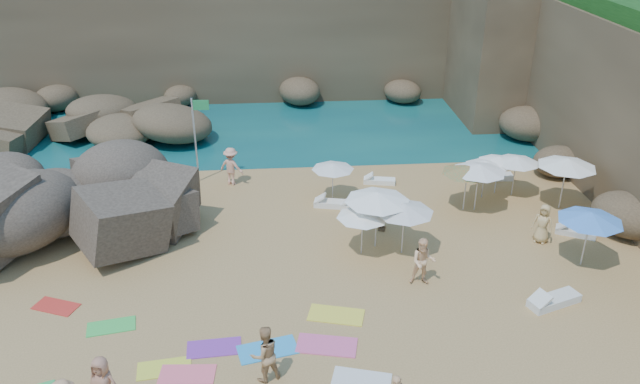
{
  "coord_description": "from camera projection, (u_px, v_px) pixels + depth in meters",
  "views": [
    {
      "loc": [
        0.19,
        -20.03,
        13.45
      ],
      "look_at": [
        2.0,
        3.0,
        2.0
      ],
      "focal_mm": 35.0,
      "sensor_mm": 36.0,
      "label": 1
    }
  ],
  "objects": [
    {
      "name": "ground",
      "position": [
        274.0,
        275.0,
        23.85
      ],
      "size": [
        120.0,
        120.0,
        0.0
      ],
      "primitive_type": "plane",
      "color": "tan",
      "rests_on": "ground"
    },
    {
      "name": "seawater",
      "position": [
        270.0,
        68.0,
        50.65
      ],
      "size": [
        120.0,
        120.0,
        0.0
      ],
      "primitive_type": "plane",
      "color": "#0C4751",
      "rests_on": "ground"
    },
    {
      "name": "cliff_back",
      "position": [
        296.0,
        31.0,
        44.55
      ],
      "size": [
        44.0,
        8.0,
        8.0
      ],
      "primitive_type": "cube",
      "color": "brown",
      "rests_on": "ground"
    },
    {
      "name": "cliff_corner",
      "position": [
        526.0,
        43.0,
        41.14
      ],
      "size": [
        10.0,
        12.0,
        8.0
      ],
      "primitive_type": "cube",
      "color": "brown",
      "rests_on": "ground"
    },
    {
      "name": "rock_promontory",
      "position": [
        87.0,
        134.0,
        37.37
      ],
      "size": [
        12.0,
        7.0,
        2.0
      ],
      "primitive_type": null,
      "color": "brown",
      "rests_on": "ground"
    },
    {
      "name": "marina_masts",
      "position": [
        54.0,
        34.0,
        48.16
      ],
      "size": [
        3.1,
        0.1,
        6.0
      ],
      "color": "white",
      "rests_on": "ground"
    },
    {
      "name": "rock_outcrop",
      "position": [
        92.0,
        223.0,
        27.52
      ],
      "size": [
        9.26,
        7.27,
        3.49
      ],
      "primitive_type": null,
      "rotation": [
        0.0,
        0.0,
        0.09
      ],
      "color": "brown",
      "rests_on": "ground"
    },
    {
      "name": "flag_pole",
      "position": [
        197.0,
        129.0,
        30.22
      ],
      "size": [
        0.85,
        0.09,
        4.33
      ],
      "color": "silver",
      "rests_on": "ground"
    },
    {
      "name": "parasol_0",
      "position": [
        333.0,
        166.0,
        28.82
      ],
      "size": [
        1.99,
        1.99,
        1.88
      ],
      "color": "silver",
      "rests_on": "ground"
    },
    {
      "name": "parasol_1",
      "position": [
        486.0,
        164.0,
        29.01
      ],
      "size": [
        2.01,
        2.01,
        1.9
      ],
      "color": "silver",
      "rests_on": "ground"
    },
    {
      "name": "parasol_2",
      "position": [
        499.0,
        159.0,
        29.44
      ],
      "size": [
        2.03,
        2.03,
        1.92
      ],
      "color": "silver",
      "rests_on": "ground"
    },
    {
      "name": "parasol_3",
      "position": [
        517.0,
        159.0,
        29.22
      ],
      "size": [
        2.13,
        2.13,
        2.01
      ],
      "color": "silver",
      "rests_on": "ground"
    },
    {
      "name": "parasol_4",
      "position": [
        567.0,
        163.0,
        27.84
      ],
      "size": [
        2.61,
        2.61,
        2.47
      ],
      "color": "silver",
      "rests_on": "ground"
    },
    {
      "name": "parasol_5",
      "position": [
        363.0,
        214.0,
        24.5
      ],
      "size": [
        2.09,
        2.09,
        1.97
      ],
      "color": "silver",
      "rests_on": "ground"
    },
    {
      "name": "parasol_6",
      "position": [
        468.0,
        170.0,
        27.8
      ],
      "size": [
        2.31,
        2.31,
        2.18
      ],
      "color": "silver",
      "rests_on": "ground"
    },
    {
      "name": "parasol_7",
      "position": [
        377.0,
        197.0,
        24.75
      ],
      "size": [
        2.64,
        2.64,
        2.5
      ],
      "color": "silver",
      "rests_on": "ground"
    },
    {
      "name": "parasol_8",
      "position": [
        479.0,
        168.0,
        27.74
      ],
      "size": [
        2.41,
        2.41,
        2.28
      ],
      "color": "silver",
      "rests_on": "ground"
    },
    {
      "name": "parasol_10",
      "position": [
        591.0,
        217.0,
        23.59
      ],
      "size": [
        2.46,
        2.46,
        2.33
      ],
      "color": "silver",
      "rests_on": "ground"
    },
    {
      "name": "parasol_11",
      "position": [
        404.0,
        208.0,
        24.42
      ],
      "size": [
        2.35,
        2.35,
        2.22
      ],
      "color": "silver",
      "rests_on": "ground"
    },
    {
      "name": "lounger_0",
      "position": [
        379.0,
        181.0,
        31.14
      ],
      "size": [
        1.63,
        0.8,
        0.24
      ],
      "primitive_type": "cube",
      "rotation": [
        0.0,
        0.0,
        -0.18
      ],
      "color": "white",
      "rests_on": "ground"
    },
    {
      "name": "lounger_1",
      "position": [
        333.0,
        204.0,
        28.88
      ],
      "size": [
        1.85,
        0.95,
        0.27
      ],
      "primitive_type": "cube",
      "rotation": [
        0.0,
        0.0,
        -0.22
      ],
      "color": "white",
      "rests_on": "ground"
    },
    {
      "name": "lounger_2",
      "position": [
        495.0,
        177.0,
        31.55
      ],
      "size": [
        1.78,
        0.64,
        0.27
      ],
      "primitive_type": "cube",
      "rotation": [
        0.0,
        0.0,
        -0.03
      ],
      "color": "silver",
      "rests_on": "ground"
    },
    {
      "name": "lounger_3",
      "position": [
        360.0,
        207.0,
        28.57
      ],
      "size": [
        1.83,
        1.11,
        0.27
      ],
      "primitive_type": "cube",
      "rotation": [
        0.0,
        0.0,
        -0.33
      ],
      "color": "white",
      "rests_on": "ground"
    },
    {
      "name": "lounger_4",
      "position": [
        575.0,
        232.0,
        26.55
      ],
      "size": [
        1.69,
        1.21,
        0.25
      ],
      "primitive_type": "cube",
      "rotation": [
        0.0,
        0.0,
        -0.46
      ],
      "color": "silver",
      "rests_on": "ground"
    },
    {
      "name": "lounger_5",
      "position": [
        554.0,
        301.0,
        22.15
      ],
      "size": [
        2.07,
        1.29,
        0.31
      ],
      "primitive_type": "cube",
      "rotation": [
        0.0,
        0.0,
        0.35
      ],
      "color": "silver",
      "rests_on": "ground"
    },
    {
      "name": "towel_1",
      "position": [
        187.0,
        374.0,
        19.02
      ],
      "size": [
        1.75,
        0.96,
        0.03
      ],
      "primitive_type": "cube",
      "rotation": [
        0.0,
        0.0,
        -0.07
      ],
      "color": "#F86075",
      "rests_on": "ground"
    },
    {
      "name": "towel_4",
      "position": [
        164.0,
        368.0,
        19.26
      ],
      "size": [
        1.73,
        1.02,
        0.03
      ],
      "primitive_type": "cube",
      "rotation": [
        0.0,
        0.0,
        0.12
      ],
      "color": "yellow",
      "rests_on": "ground"
    },
    {
      "name": "towel_5",
      "position": [
        362.0,
        380.0,
        18.8
      ],
      "size": [
        1.94,
        1.33,
        0.03
      ],
      "primitive_type": "cube",
      "rotation": [
        0.0,
        0.0,
        -0.28
      ],
      "color": "silver",
      "rests_on": "ground"
    },
    {
      "name": "towel_6",
      "position": [
        214.0,
        348.0,
        20.1
      ],
      "size": [
        1.8,
        0.99,
        0.03
      ],
      "primitive_type": "cube",
      "rotation": [
        0.0,
        0.0,
        0.07
      ],
      "color": "purple",
      "rests_on": "ground"
    },
    {
      "name": "towel_7",
      "position": [
        56.0,
        306.0,
        22.07
      ],
      "size": [
        1.74,
        1.31,
        0.03
      ],
      "primitive_type": "cube",
      "rotation": [
        0.0,
        0.0,
        -0.38
      ],
      "color": "red",
      "rests_on": "ground"
    },
    {
      "name": "towel_8",
      "position": [
        268.0,
        350.0,
        20.02
      ],
      "size": [
        2.07,
        1.37,
        0.03
      ],
      "primitive_type": "cube",
      "rotation": [
        0.0,
        0.0,
        0.23
      ],
      "color": "#2997DB",
      "rests_on": "ground"
    },
    {
      "name": "towel_9",
      "position": [
        327.0,
        345.0,
        20.21
      ],
      "size": [
        2.11,
        1.37,
        0.03
      ],
      "primitive_type": "cube",
      "rotation": [
        0.0,
        0.0,
        -0.22
      ],
      "color": "#DE568B",
      "rests_on": "ground"
    },
    {
      "name": "towel_11",
      "position": [
        111.0,
        326.0,
        21.07
      ],
      "size": [
        1.71,
        1.07,
        0.03
      ],
      "primitive_type": "cube",
      "rotation": [
        0.0,
        0.0,
        0.18
      ],
      "color": "green",
      "rests_on": "ground"
    },
    {
      "name": "towel_12",
      "position": [
        336.0,
        315.0,
        21.63
      ],
      "size": [
        2.09,
        1.41,
        0.03
      ],
      "primitive_type": "cube",
      "rotation": [
        0.0,
        0.0,
        -0.26
      ],
      "color": "yellow",
      "rests_on": "ground"
    },
    {
      "name": "person_stand_1",
      "position": [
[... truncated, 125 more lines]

